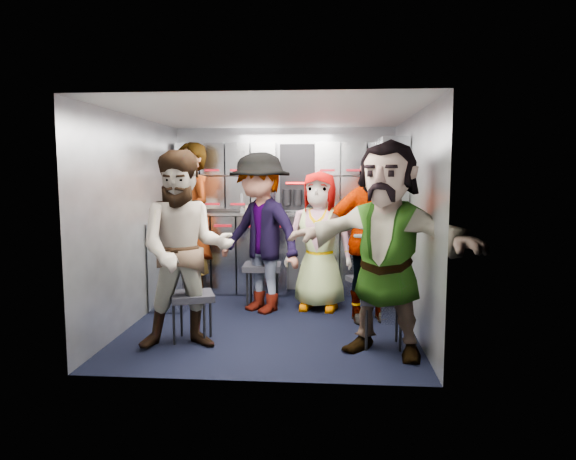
# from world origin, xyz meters

# --- Properties ---
(floor) EXTENTS (3.00, 3.00, 0.00)m
(floor) POSITION_xyz_m (0.00, 0.00, 0.00)
(floor) COLOR black
(floor) RESTS_ON ground
(wall_back) EXTENTS (2.80, 0.04, 2.10)m
(wall_back) POSITION_xyz_m (0.00, 1.50, 1.05)
(wall_back) COLOR gray
(wall_back) RESTS_ON ground
(wall_left) EXTENTS (0.04, 3.00, 2.10)m
(wall_left) POSITION_xyz_m (-1.40, 0.00, 1.05)
(wall_left) COLOR gray
(wall_left) RESTS_ON ground
(wall_right) EXTENTS (0.04, 3.00, 2.10)m
(wall_right) POSITION_xyz_m (1.40, 0.00, 1.05)
(wall_right) COLOR gray
(wall_right) RESTS_ON ground
(ceiling) EXTENTS (2.80, 3.00, 0.02)m
(ceiling) POSITION_xyz_m (0.00, 0.00, 2.10)
(ceiling) COLOR silver
(ceiling) RESTS_ON wall_back
(cart_bank_back) EXTENTS (2.68, 0.38, 0.99)m
(cart_bank_back) POSITION_xyz_m (0.00, 1.29, 0.49)
(cart_bank_back) COLOR #A4AAB4
(cart_bank_back) RESTS_ON ground
(cart_bank_left) EXTENTS (0.38, 0.76, 0.99)m
(cart_bank_left) POSITION_xyz_m (-1.19, 0.56, 0.49)
(cart_bank_left) COLOR #A4AAB4
(cart_bank_left) RESTS_ON ground
(counter) EXTENTS (2.68, 0.42, 0.03)m
(counter) POSITION_xyz_m (0.00, 1.29, 1.01)
(counter) COLOR #ADAFB4
(counter) RESTS_ON cart_bank_back
(locker_bank_back) EXTENTS (2.68, 0.28, 0.82)m
(locker_bank_back) POSITION_xyz_m (0.00, 1.35, 1.49)
(locker_bank_back) COLOR #A4AAB4
(locker_bank_back) RESTS_ON wall_back
(locker_bank_right) EXTENTS (0.28, 1.00, 0.82)m
(locker_bank_right) POSITION_xyz_m (1.25, 0.70, 1.49)
(locker_bank_right) COLOR #A4AAB4
(locker_bank_right) RESTS_ON wall_right
(right_cabinet) EXTENTS (0.28, 1.20, 1.00)m
(right_cabinet) POSITION_xyz_m (1.25, 0.60, 0.50)
(right_cabinet) COLOR #A4AAB4
(right_cabinet) RESTS_ON ground
(coffee_niche) EXTENTS (0.46, 0.16, 0.84)m
(coffee_niche) POSITION_xyz_m (0.18, 1.41, 1.47)
(coffee_niche) COLOR black
(coffee_niche) RESTS_ON wall_back
(red_latch_strip) EXTENTS (2.60, 0.02, 0.03)m
(red_latch_strip) POSITION_xyz_m (0.00, 1.09, 0.88)
(red_latch_strip) COLOR #A00E1A
(red_latch_strip) RESTS_ON cart_bank_back
(jump_seat_near_left) EXTENTS (0.48, 0.46, 0.44)m
(jump_seat_near_left) POSITION_xyz_m (-0.66, -0.63, 0.39)
(jump_seat_near_left) COLOR black
(jump_seat_near_left) RESTS_ON ground
(jump_seat_mid_left) EXTENTS (0.44, 0.42, 0.50)m
(jump_seat_mid_left) POSITION_xyz_m (-0.18, 0.60, 0.44)
(jump_seat_mid_left) COLOR black
(jump_seat_mid_left) RESTS_ON ground
(jump_seat_center) EXTENTS (0.46, 0.45, 0.45)m
(jump_seat_center) POSITION_xyz_m (0.47, 0.76, 0.40)
(jump_seat_center) COLOR black
(jump_seat_center) RESTS_ON ground
(jump_seat_mid_right) EXTENTS (0.46, 0.45, 0.42)m
(jump_seat_mid_right) POSITION_xyz_m (0.98, 0.35, 0.37)
(jump_seat_mid_right) COLOR black
(jump_seat_mid_right) RESTS_ON ground
(jump_seat_near_right) EXTENTS (0.41, 0.39, 0.47)m
(jump_seat_near_right) POSITION_xyz_m (1.05, -0.64, 0.41)
(jump_seat_near_right) COLOR black
(jump_seat_near_right) RESTS_ON ground
(attendant_standing) EXTENTS (0.79, 0.82, 1.89)m
(attendant_standing) POSITION_xyz_m (-1.05, 0.82, 0.94)
(attendant_standing) COLOR black
(attendant_standing) RESTS_ON ground
(attendant_arc_a) EXTENTS (0.97, 0.83, 1.73)m
(attendant_arc_a) POSITION_xyz_m (-0.66, -0.81, 0.86)
(attendant_arc_a) COLOR black
(attendant_arc_a) RESTS_ON ground
(attendant_arc_b) EXTENTS (1.29, 1.20, 1.75)m
(attendant_arc_b) POSITION_xyz_m (-0.18, 0.42, 0.87)
(attendant_arc_b) COLOR black
(attendant_arc_b) RESTS_ON ground
(attendant_arc_c) EXTENTS (0.82, 0.61, 1.55)m
(attendant_arc_c) POSITION_xyz_m (0.47, 0.58, 0.77)
(attendant_arc_c) COLOR black
(attendant_arc_c) RESTS_ON ground
(attendant_arc_d) EXTENTS (1.09, 0.65, 1.73)m
(attendant_arc_d) POSITION_xyz_m (0.98, 0.17, 0.87)
(attendant_arc_d) COLOR black
(attendant_arc_d) RESTS_ON ground
(attendant_arc_e) EXTENTS (1.75, 1.17, 1.81)m
(attendant_arc_e) POSITION_xyz_m (1.05, -0.82, 0.90)
(attendant_arc_e) COLOR black
(attendant_arc_e) RESTS_ON ground
(bottle_left) EXTENTS (0.07, 0.07, 0.24)m
(bottle_left) POSITION_xyz_m (-0.51, 1.24, 1.15)
(bottle_left) COLOR white
(bottle_left) RESTS_ON counter
(bottle_mid) EXTENTS (0.07, 0.07, 0.26)m
(bottle_mid) POSITION_xyz_m (-0.26, 1.24, 1.16)
(bottle_mid) COLOR white
(bottle_mid) RESTS_ON counter
(bottle_right) EXTENTS (0.07, 0.07, 0.24)m
(bottle_right) POSITION_xyz_m (0.49, 1.24, 1.15)
(bottle_right) COLOR white
(bottle_right) RESTS_ON counter
(cup_left) EXTENTS (0.08, 0.08, 0.09)m
(cup_left) POSITION_xyz_m (-0.43, 1.23, 1.08)
(cup_left) COLOR beige
(cup_left) RESTS_ON counter
(cup_right) EXTENTS (0.07, 0.07, 0.10)m
(cup_right) POSITION_xyz_m (1.05, 1.23, 1.08)
(cup_right) COLOR beige
(cup_right) RESTS_ON counter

